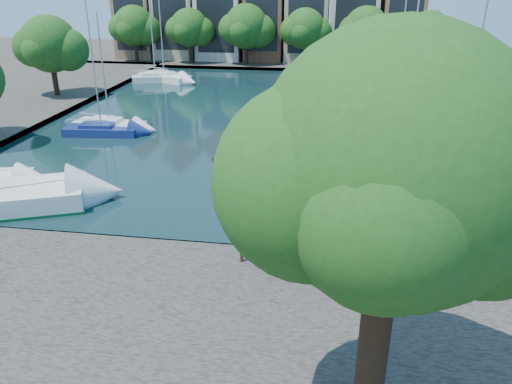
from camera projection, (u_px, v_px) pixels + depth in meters
ground at (192, 250)px, 23.28m from camera, size 160.00×160.00×0.00m
water_basin at (263, 117)px, 45.04m from camera, size 38.00×50.00×0.08m
near_quay at (136, 347)px, 16.83m from camera, size 50.00×14.00×0.50m
far_quay at (292, 61)px, 73.99m from camera, size 60.00×16.00×0.50m
left_quay at (8, 105)px, 48.41m from camera, size 14.00×52.00×0.50m
plane_tree at (399, 177)px, 11.01m from camera, size 8.32×6.40×10.62m
townhouse_west_end at (140, 8)px, 74.33m from camera, size 5.44×9.18×14.93m
townhouse_west_mid at (178, 2)px, 73.15m from camera, size 5.94×9.18×16.79m
townhouse_west_inner at (222, 9)px, 72.60m from camera, size 6.43×9.18×15.15m
townhouse_center at (266, 2)px, 71.30m from camera, size 5.44×9.18×16.93m
townhouse_east_inner at (308, 7)px, 70.73m from camera, size 5.94×9.18×15.79m
townhouse_east_mid at (355, 5)px, 69.68m from camera, size 6.43×9.18×16.65m
townhouse_east_end at (402, 13)px, 69.18m from camera, size 5.44×9.18×14.43m
far_tree_far_west at (135, 27)px, 70.05m from camera, size 7.28×5.60×7.68m
far_tree_west at (190, 29)px, 68.99m from camera, size 6.76×5.20×7.36m
far_tree_mid_west at (247, 28)px, 67.80m from camera, size 7.80×6.00×8.00m
far_tree_mid_east at (306, 30)px, 66.76m from camera, size 7.02×5.40×7.52m
far_tree_east at (367, 30)px, 65.61m from camera, size 7.54×5.80×7.84m
far_tree_far_east at (429, 32)px, 64.57m from camera, size 6.76×5.20×7.36m
side_tree_left_far at (51, 46)px, 49.56m from camera, size 7.28×5.60×7.88m
giraffe_statue at (254, 216)px, 20.49m from camera, size 3.01×1.44×4.46m
sailboat_left_b at (101, 128)px, 39.84m from camera, size 5.95×2.62×10.07m
sailboat_left_c at (110, 123)px, 41.25m from camera, size 6.08×2.77×9.19m
sailboat_left_d at (155, 77)px, 59.79m from camera, size 5.74×3.56×10.63m
sailboat_left_e at (164, 76)px, 60.28m from camera, size 7.09×4.87×11.49m
sailboat_right_a at (461, 158)px, 33.11m from camera, size 6.53×4.07×11.43m
sailboat_right_b at (404, 125)px, 40.50m from camera, size 7.20×2.74×13.23m
sailboat_right_c at (427, 105)px, 47.12m from camera, size 5.36×3.42×8.97m
sailboat_right_d at (396, 90)px, 53.01m from camera, size 5.24×2.53×10.11m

